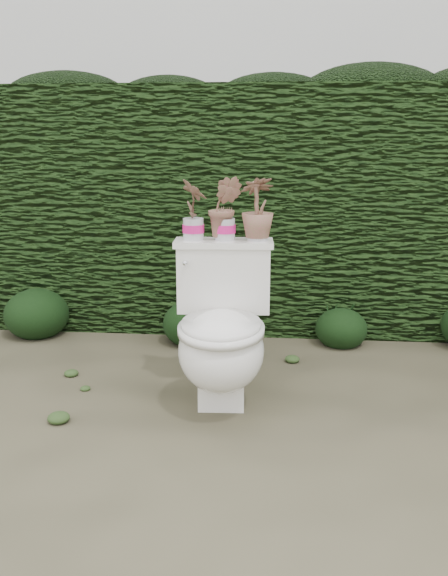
# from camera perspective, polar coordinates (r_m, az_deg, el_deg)

# --- Properties ---
(ground) EXTENTS (60.00, 60.00, 0.00)m
(ground) POSITION_cam_1_polar(r_m,az_deg,el_deg) (3.00, 2.31, -11.38)
(ground) COLOR brown
(ground) RESTS_ON ground
(hedge) EXTENTS (8.00, 1.00, 1.60)m
(hedge) POSITION_cam_1_polar(r_m,az_deg,el_deg) (4.34, 3.51, 7.58)
(hedge) COLOR #234015
(hedge) RESTS_ON ground
(house_wall) EXTENTS (8.00, 3.50, 4.00)m
(house_wall) POSITION_cam_1_polar(r_m,az_deg,el_deg) (8.75, 8.72, 18.62)
(house_wall) COLOR silver
(house_wall) RESTS_ON ground
(toilet) EXTENTS (0.51, 0.70, 0.78)m
(toilet) POSITION_cam_1_polar(r_m,az_deg,el_deg) (2.96, -0.20, -4.31)
(toilet) COLOR white
(toilet) RESTS_ON ground
(potted_plant_left) EXTENTS (0.18, 0.19, 0.29)m
(potted_plant_left) POSITION_cam_1_polar(r_m,az_deg,el_deg) (3.08, -2.91, 7.20)
(potted_plant_left) COLOR #307424
(potted_plant_left) RESTS_ON toilet
(potted_plant_center) EXTENTS (0.18, 0.15, 0.31)m
(potted_plant_center) POSITION_cam_1_polar(r_m,az_deg,el_deg) (3.07, 0.07, 7.32)
(potted_plant_center) COLOR #307424
(potted_plant_center) RESTS_ON toilet
(potted_plant_right) EXTENTS (0.23, 0.23, 0.30)m
(potted_plant_right) POSITION_cam_1_polar(r_m,az_deg,el_deg) (3.07, 3.18, 7.26)
(potted_plant_right) COLOR #307424
(potted_plant_right) RESTS_ON toilet
(liriope_clump_1) EXTENTS (0.42, 0.42, 0.34)m
(liriope_clump_1) POSITION_cam_1_polar(r_m,az_deg,el_deg) (4.22, -17.15, -1.96)
(liriope_clump_1) COLOR black
(liriope_clump_1) RESTS_ON ground
(liriope_clump_2) EXTENTS (0.38, 0.38, 0.30)m
(liriope_clump_2) POSITION_cam_1_polar(r_m,az_deg,el_deg) (3.90, -3.01, -2.94)
(liriope_clump_2) COLOR black
(liriope_clump_2) RESTS_ON ground
(liriope_clump_3) EXTENTS (0.33, 0.33, 0.26)m
(liriope_clump_3) POSITION_cam_1_polar(r_m,az_deg,el_deg) (3.92, 10.93, -3.36)
(liriope_clump_3) COLOR black
(liriope_clump_3) RESTS_ON ground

